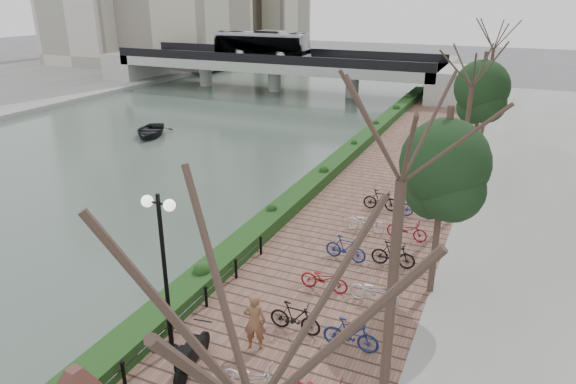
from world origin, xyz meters
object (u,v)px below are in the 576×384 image
Objects in this scene: motorcycle at (192,353)px; pedestrian at (255,321)px; lamppost at (162,242)px; boat at (150,131)px.

pedestrian reaches higher than motorcycle.
lamppost is 3.15m from motorcycle.
pedestrian is at bearing -69.65° from boat.
motorcycle is at bearing -23.17° from lamppost.
motorcycle is 27.83m from boat.
lamppost is 1.20× the size of boat.
boat is (-17.02, 20.77, -3.57)m from lamppost.
pedestrian reaches higher than boat.
motorcycle is 0.99× the size of pedestrian.
pedestrian is 0.44× the size of boat.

